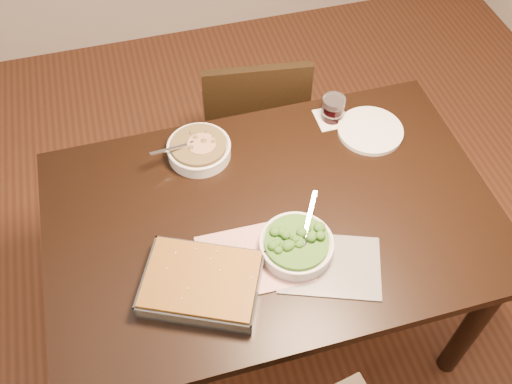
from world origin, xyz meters
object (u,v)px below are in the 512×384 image
Objects in this scene: stew_bowl at (199,149)px; dinner_plate at (370,131)px; baking_dish at (202,283)px; table at (272,231)px; broccoli_bowl at (296,245)px; wine_tumbler at (333,108)px; chair_far at (254,123)px.

stew_bowl reaches higher than dinner_plate.
stew_bowl reaches higher than baking_dish.
broccoli_bowl is at bearing -79.64° from table.
table is 0.49m from wine_tumbler.
broccoli_bowl is at bearing 33.82° from baking_dish.
dinner_plate is at bearing 44.56° from broccoli_bowl.
chair_far reaches higher than dinner_plate.
chair_far reaches higher than baking_dish.
stew_bowl is 0.60m from dinner_plate.
chair_far is (0.09, 0.80, -0.30)m from broccoli_bowl.
wine_tumbler reaches higher than dinner_plate.
dinner_plate is at bearing 29.94° from table.
stew_bowl is at bearing 119.36° from table.
baking_dish is at bearing 73.36° from chair_far.
dinner_plate reaches higher than table.
baking_dish is 4.38× the size of wine_tumbler.
wine_tumbler is 0.15m from dinner_plate.
broccoli_bowl is 2.59× the size of wine_tumbler.
table is 3.54× the size of baking_dish.
wine_tumbler is (0.49, 0.04, 0.02)m from stew_bowl.
stew_bowl is 1.00× the size of broccoli_bowl.
table is 15.53× the size of wine_tumbler.
broccoli_bowl is 0.86m from chair_far.
broccoli_bowl reaches higher than baking_dish.
table is 0.50m from dinner_plate.
broccoli_bowl reaches higher than table.
broccoli_bowl reaches higher than dinner_plate.
baking_dish is at bearing -101.12° from stew_bowl.
chair_far is (0.38, 0.85, -0.30)m from baking_dish.
chair_far reaches higher than wine_tumbler.
baking_dish is (-0.10, -0.50, -0.00)m from stew_bowl.
table is 6.16× the size of dinner_plate.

